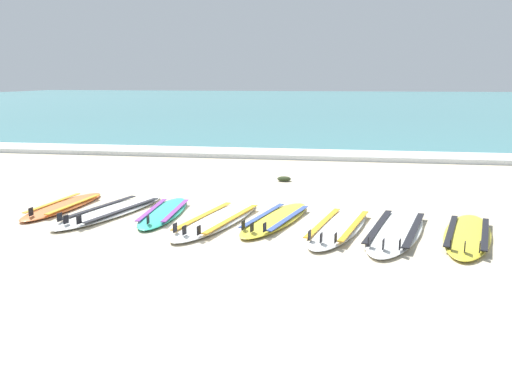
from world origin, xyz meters
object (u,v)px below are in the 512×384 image
surfboard_5 (338,227)px  surfboard_4 (276,219)px  surfboard_3 (218,220)px  surfboard_1 (111,211)px  surfboard_0 (64,206)px  surfboard_7 (468,235)px  surfboard_6 (396,230)px  surfboard_2 (164,212)px

surfboard_5 → surfboard_4: bearing=163.6°
surfboard_3 → surfboard_1: bearing=172.2°
surfboard_1 → surfboard_0: bearing=167.5°
surfboard_0 → surfboard_1: 0.85m
surfboard_3 → surfboard_4: (0.76, 0.16, 0.00)m
surfboard_4 → surfboard_5: bearing=-16.4°
surfboard_5 → surfboard_7: same height
surfboard_1 → surfboard_7: size_ratio=1.08×
surfboard_5 → surfboard_1: bearing=174.5°
surfboard_0 → surfboard_4: 3.20m
surfboard_4 → surfboard_6: same height
surfboard_0 → surfboard_4: bearing=-4.4°
surfboard_3 → surfboard_6: same height
surfboard_0 → surfboard_5: bearing=-7.0°
surfboard_1 → surfboard_4: 2.37m
surfboard_4 → surfboard_5: size_ratio=0.93×
surfboard_3 → surfboard_7: (3.15, -0.21, 0.00)m
surfboard_6 → surfboard_5: bearing=175.4°
surfboard_1 → surfboard_3: 1.62m
surfboard_2 → surfboard_3: (0.84, -0.27, 0.00)m
surfboard_4 → surfboard_5: same height
surfboard_5 → surfboard_6: bearing=-4.6°
surfboard_0 → surfboard_3: (2.43, -0.40, 0.00)m
surfboard_7 → surfboard_4: bearing=171.3°
surfboard_1 → surfboard_5: (3.20, -0.31, 0.00)m
surfboard_6 → surfboard_0: bearing=173.4°
surfboard_3 → surfboard_5: 1.60m
surfboard_3 → surfboard_4: bearing=11.6°
surfboard_5 → surfboard_6: (0.71, -0.06, -0.00)m
surfboard_1 → surfboard_3: size_ratio=0.99×
surfboard_4 → surfboard_5: 0.87m
surfboard_0 → surfboard_2: same height
surfboard_4 → surfboard_5: (0.84, -0.25, -0.00)m
surfboard_6 → surfboard_1: bearing=174.7°
surfboard_0 → surfboard_4: size_ratio=0.93×
surfboard_4 → surfboard_7: bearing=-8.7°
surfboard_0 → surfboard_6: same height
surfboard_5 → surfboard_6: size_ratio=0.92×
surfboard_3 → surfboard_7: same height
surfboard_2 → surfboard_5: bearing=-8.3°
surfboard_6 → surfboard_2: bearing=172.5°
surfboard_2 → surfboard_4: (1.60, -0.11, 0.00)m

